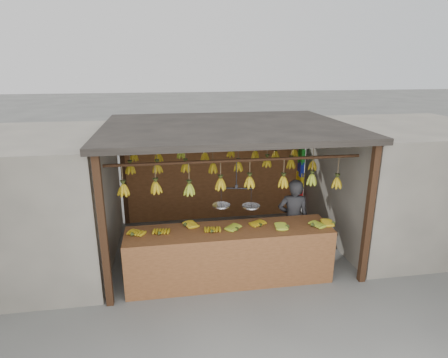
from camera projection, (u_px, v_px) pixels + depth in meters
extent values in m
plane|color=#5B5B57|center=(226.00, 247.00, 7.28)|extent=(80.00, 80.00, 0.00)
cube|color=black|center=(103.00, 234.00, 5.22)|extent=(0.10, 0.10, 2.30)
cube|color=black|center=(369.00, 216.00, 5.83)|extent=(0.10, 0.10, 2.30)
cube|color=black|center=(124.00, 174.00, 8.05)|extent=(0.10, 0.10, 2.30)
cube|color=black|center=(301.00, 166.00, 8.66)|extent=(0.10, 0.10, 2.30)
cube|color=black|center=(227.00, 127.00, 6.58)|extent=(4.30, 3.30, 0.10)
cylinder|color=black|center=(237.00, 160.00, 5.74)|extent=(4.00, 0.05, 0.05)
cylinder|color=black|center=(227.00, 147.00, 6.69)|extent=(4.00, 0.05, 0.05)
cylinder|color=black|center=(219.00, 136.00, 7.63)|extent=(4.00, 0.05, 0.05)
cube|color=brown|center=(216.00, 180.00, 8.43)|extent=(4.00, 0.06, 1.80)
cube|color=slate|center=(19.00, 202.00, 6.40)|extent=(3.00, 3.00, 2.30)
cube|color=slate|center=(404.00, 182.00, 7.48)|extent=(3.00, 3.00, 2.30)
cube|color=brown|center=(229.00, 231.00, 5.97)|extent=(3.29, 0.73, 0.08)
cube|color=brown|center=(233.00, 266.00, 5.75)|extent=(3.29, 0.04, 0.90)
cube|color=black|center=(131.00, 275.00, 5.57)|extent=(0.07, 0.07, 0.82)
cube|color=black|center=(327.00, 259.00, 6.04)|extent=(0.07, 0.07, 0.82)
cube|color=black|center=(134.00, 255.00, 6.17)|extent=(0.07, 0.07, 0.82)
cube|color=black|center=(312.00, 241.00, 6.64)|extent=(0.07, 0.07, 0.82)
ellipsoid|color=#B08E12|center=(133.00, 235.00, 5.69)|extent=(0.27, 0.30, 0.06)
ellipsoid|color=#B08E12|center=(160.00, 234.00, 5.73)|extent=(0.21, 0.26, 0.06)
ellipsoid|color=#B08E12|center=(186.00, 226.00, 6.02)|extent=(0.29, 0.26, 0.06)
ellipsoid|color=#B08E12|center=(213.00, 232.00, 5.80)|extent=(0.21, 0.26, 0.06)
ellipsoid|color=#92A523|center=(238.00, 229.00, 5.90)|extent=(0.30, 0.30, 0.06)
ellipsoid|color=#B08E12|center=(261.00, 225.00, 6.04)|extent=(0.27, 0.30, 0.06)
ellipsoid|color=#92A523|center=(287.00, 226.00, 5.99)|extent=(0.26, 0.21, 0.06)
ellipsoid|color=#92A523|center=(314.00, 226.00, 6.01)|extent=(0.29, 0.27, 0.06)
ellipsoid|color=#B08E12|center=(333.00, 223.00, 6.12)|extent=(0.27, 0.23, 0.06)
ellipsoid|color=#B08E12|center=(124.00, 190.00, 5.55)|extent=(0.16, 0.16, 0.28)
ellipsoid|color=#B08E12|center=(156.00, 188.00, 5.66)|extent=(0.16, 0.16, 0.28)
ellipsoid|color=#92A523|center=(189.00, 190.00, 5.72)|extent=(0.16, 0.16, 0.28)
ellipsoid|color=#B08E12|center=(221.00, 184.00, 5.84)|extent=(0.16, 0.16, 0.28)
ellipsoid|color=#B08E12|center=(249.00, 182.00, 5.88)|extent=(0.16, 0.16, 0.28)
ellipsoid|color=#B08E12|center=(283.00, 182.00, 5.96)|extent=(0.16, 0.16, 0.28)
ellipsoid|color=#92A523|center=(312.00, 180.00, 6.09)|extent=(0.16, 0.16, 0.28)
ellipsoid|color=#B08E12|center=(337.00, 183.00, 6.11)|extent=(0.16, 0.16, 0.28)
ellipsoid|color=#B08E12|center=(130.00, 169.00, 6.52)|extent=(0.16, 0.16, 0.28)
ellipsoid|color=#B08E12|center=(157.00, 168.00, 6.58)|extent=(0.16, 0.16, 0.28)
ellipsoid|color=#B08E12|center=(186.00, 167.00, 6.67)|extent=(0.16, 0.16, 0.28)
ellipsoid|color=#B08E12|center=(213.00, 168.00, 6.72)|extent=(0.16, 0.16, 0.28)
ellipsoid|color=#B08E12|center=(238.00, 166.00, 6.82)|extent=(0.16, 0.16, 0.28)
ellipsoid|color=#B08E12|center=(267.00, 162.00, 6.93)|extent=(0.16, 0.16, 0.28)
ellipsoid|color=#B08E12|center=(291.00, 164.00, 7.03)|extent=(0.16, 0.16, 0.28)
ellipsoid|color=#B08E12|center=(312.00, 165.00, 7.11)|extent=(0.16, 0.16, 0.28)
ellipsoid|color=#B08E12|center=(134.00, 157.00, 7.49)|extent=(0.16, 0.16, 0.28)
ellipsoid|color=#B08E12|center=(159.00, 157.00, 7.53)|extent=(0.16, 0.16, 0.28)
ellipsoid|color=#92A523|center=(181.00, 154.00, 7.66)|extent=(0.16, 0.16, 0.28)
ellipsoid|color=#B08E12|center=(205.00, 156.00, 7.73)|extent=(0.16, 0.16, 0.28)
ellipsoid|color=#B08E12|center=(231.00, 153.00, 7.72)|extent=(0.16, 0.16, 0.28)
ellipsoid|color=#B08E12|center=(255.00, 155.00, 7.83)|extent=(0.16, 0.16, 0.28)
ellipsoid|color=#B08E12|center=(276.00, 155.00, 7.91)|extent=(0.16, 0.16, 0.28)
ellipsoid|color=#B08E12|center=(295.00, 154.00, 8.05)|extent=(0.16, 0.16, 0.28)
cylinder|color=black|center=(236.00, 175.00, 5.81)|extent=(0.02, 0.02, 0.45)
cylinder|color=black|center=(236.00, 188.00, 5.88)|extent=(0.51, 0.14, 0.02)
cylinder|color=silver|center=(221.00, 206.00, 5.98)|extent=(0.28, 0.28, 0.02)
cylinder|color=silver|center=(251.00, 206.00, 5.95)|extent=(0.28, 0.28, 0.02)
imported|color=#262628|center=(293.00, 219.00, 6.69)|extent=(0.61, 0.47, 1.51)
cube|color=#199926|center=(302.00, 156.00, 8.43)|extent=(0.08, 0.26, 0.34)
cube|color=#1426BF|center=(301.00, 168.00, 8.51)|extent=(0.08, 0.26, 0.34)
cube|color=yellow|center=(300.00, 179.00, 8.59)|extent=(0.08, 0.26, 0.34)
cube|color=red|center=(299.00, 194.00, 8.70)|extent=(0.08, 0.26, 0.34)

